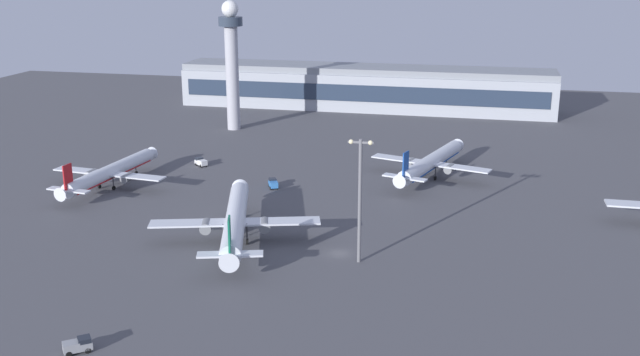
{
  "coord_description": "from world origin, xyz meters",
  "views": [
    {
      "loc": [
        25.92,
        -130.83,
        55.58
      ],
      "look_at": [
        -12.33,
        36.88,
        4.0
      ],
      "focal_mm": 40.78,
      "sensor_mm": 36.0,
      "label": 1
    }
  ],
  "objects": [
    {
      "name": "ground_plane",
      "position": [
        0.0,
        0.0,
        0.0
      ],
      "size": [
        416.0,
        416.0,
        0.0
      ],
      "primitive_type": "plane",
      "color": "#4C4C51"
    },
    {
      "name": "airplane_taxiway_distant",
      "position": [
        13.24,
        57.31,
        4.09
      ],
      "size": [
        32.42,
        41.26,
        10.81
      ],
      "rotation": [
        0.0,
        0.0,
        -0.29
      ],
      "color": "silver",
      "rests_on": "ground"
    },
    {
      "name": "airplane_terminal_side",
      "position": [
        -65.67,
        30.08,
        3.89
      ],
      "size": [
        31.3,
        40.13,
        10.29
      ],
      "rotation": [
        0.0,
        0.0,
        -0.1
      ],
      "color": "silver",
      "rests_on": "ground"
    },
    {
      "name": "baggage_tractor",
      "position": [
        -25.0,
        38.76,
        1.18
      ],
      "size": [
        3.55,
        4.58,
        2.25
      ],
      "rotation": [
        0.0,
        0.0,
        0.45
      ],
      "color": "#3372BF",
      "rests_on": "ground"
    },
    {
      "name": "control_tower",
      "position": [
        -57.22,
        100.68,
        24.8
      ],
      "size": [
        8.0,
        8.0,
        43.2
      ],
      "color": "#A8A8B2",
      "rests_on": "ground"
    },
    {
      "name": "terminal_building",
      "position": [
        -19.55,
        147.43,
        8.09
      ],
      "size": [
        143.59,
        22.4,
        16.4
      ],
      "color": "#9EA3AD",
      "rests_on": "ground"
    },
    {
      "name": "cargo_loader",
      "position": [
        -50.74,
        54.08,
        1.18
      ],
      "size": [
        4.43,
        4.16,
        2.25
      ],
      "rotation": [
        0.0,
        0.0,
        0.87
      ],
      "color": "white",
      "rests_on": "ground"
    },
    {
      "name": "maintenance_van",
      "position": [
        -30.14,
        -45.68,
        1.18
      ],
      "size": [
        4.48,
        4.08,
        2.25
      ],
      "rotation": [
        0.0,
        0.0,
        5.37
      ],
      "color": "gray",
      "rests_on": "ground"
    },
    {
      "name": "apron_light_central",
      "position": [
        4.47,
        -3.19,
        13.96
      ],
      "size": [
        4.8,
        0.9,
        24.27
      ],
      "color": "slate",
      "rests_on": "ground"
    },
    {
      "name": "airplane_mid_apron",
      "position": [
        -22.21,
        1.93,
        4.36
      ],
      "size": [
        34.64,
        44.1,
        11.54
      ],
      "rotation": [
        0.0,
        0.0,
        0.29
      ],
      "color": "silver",
      "rests_on": "ground"
    }
  ]
}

